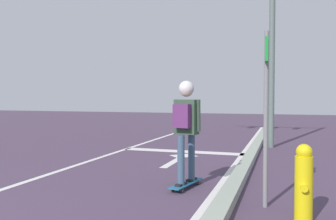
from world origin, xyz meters
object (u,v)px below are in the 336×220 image
at_px(skateboard, 186,184).
at_px(skater, 186,119).
at_px(fire_hydrant, 304,183).
at_px(street_sign_post, 266,93).

relative_size(skateboard, skater, 0.54).
relative_size(skater, fire_hydrant, 1.79).
bearing_deg(skateboard, skater, -101.82).
height_order(street_sign_post, fire_hydrant, street_sign_post).
height_order(skateboard, skater, skater).
bearing_deg(skater, street_sign_post, -25.48).
bearing_deg(fire_hydrant, skater, 149.17).
relative_size(skateboard, street_sign_post, 0.38).
relative_size(skater, street_sign_post, 0.71).
xyz_separation_m(skater, fire_hydrant, (1.66, -0.99, -0.64)).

